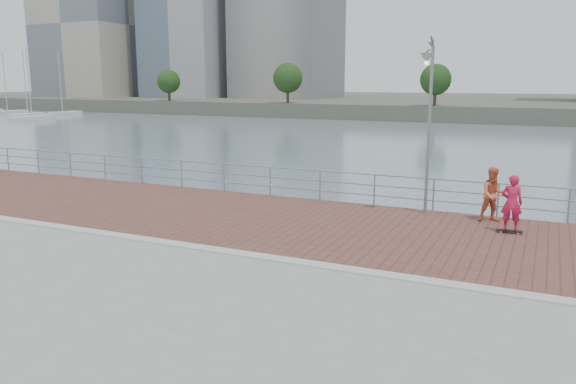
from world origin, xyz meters
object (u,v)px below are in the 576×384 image
at_px(bystander, 493,195).
at_px(street_lamp, 428,96).
at_px(skateboarder, 512,203).
at_px(guardrail, 347,184).

bearing_deg(bystander, street_lamp, 161.84).
bearing_deg(bystander, skateboarder, -86.29).
relative_size(guardrail, bystander, 22.99).
distance_m(street_lamp, skateboarder, 4.15).
distance_m(street_lamp, bystander, 3.67).
bearing_deg(skateboarder, street_lamp, -28.03).
relative_size(street_lamp, bystander, 3.20).
xyz_separation_m(skateboarder, bystander, (-0.61, 1.24, -0.05)).
height_order(street_lamp, skateboarder, street_lamp).
xyz_separation_m(guardrail, skateboarder, (5.64, -1.98, 0.23)).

